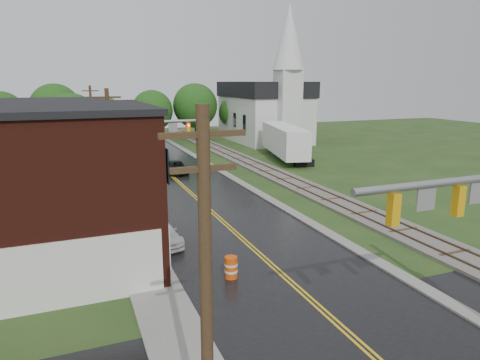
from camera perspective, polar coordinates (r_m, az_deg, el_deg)
main_road at (r=40.40m, az=-7.83°, el=-0.62°), size 10.00×90.00×0.02m
curb_right at (r=46.56m, az=-2.87°, el=1.31°), size 0.80×70.00×0.12m
sidewalk_left at (r=34.62m, az=-15.81°, el=-3.30°), size 2.40×50.00×0.12m
brick_building at (r=23.99m, az=-28.82°, el=-1.35°), size 14.30×10.30×8.30m
yellow_house at (r=34.78m, az=-24.19°, el=1.54°), size 8.00×7.00×6.40m
darkred_building at (r=43.78m, az=-22.36°, el=2.52°), size 7.00×6.00×4.40m
church at (r=68.57m, az=3.66°, el=9.97°), size 10.40×18.40×20.00m
railroad at (r=48.18m, az=2.31°, el=1.84°), size 3.20×80.00×0.30m
traffic_signal_near at (r=16.89m, az=28.60°, el=-3.94°), size 7.34×0.30×7.20m
traffic_signal_far at (r=35.92m, az=-12.30°, el=5.58°), size 7.34×0.43×7.20m
utility_pole_a at (r=9.75m, az=-4.52°, el=-15.92°), size 1.80×0.28×9.00m
utility_pole_b at (r=30.64m, az=-16.86°, el=3.61°), size 1.80×0.28×9.00m
utility_pole_c at (r=52.44m, az=-19.06°, el=7.15°), size 1.80×0.28×9.00m
tree_left_c at (r=48.54m, az=-27.14°, el=5.77°), size 6.00×6.00×7.65m
tree_left_e at (r=54.27m, az=-21.35°, el=7.25°), size 6.40×6.40×8.16m
suv_dark at (r=45.50m, az=-8.50°, el=1.70°), size 2.13×4.51×1.24m
pickup_white at (r=26.05m, az=-10.63°, el=-6.95°), size 2.31×4.59×1.28m
semi_trailer at (r=53.11m, az=5.95°, el=5.34°), size 5.79×13.47×4.09m
construction_barrel at (r=21.32m, az=-1.20°, el=-11.59°), size 0.65×0.65×1.11m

